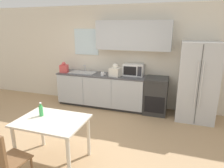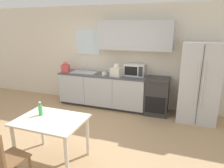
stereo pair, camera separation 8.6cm
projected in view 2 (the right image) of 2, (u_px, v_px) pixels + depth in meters
The scene contains 13 objects.
ground_plane at pixel (80, 140), 3.90m from camera, with size 12.00×12.00×0.00m, color tan.
wall_back at pixel (119, 53), 5.41m from camera, with size 12.00×0.38×2.70m.
kitchen_counter at pixel (103, 90), 5.52m from camera, with size 2.43×0.65×0.91m.
oven_range at pixel (157, 96), 5.04m from camera, with size 0.56×0.64×0.92m.
refrigerator at pixel (199, 82), 4.57m from camera, with size 0.84×0.78×1.83m.
kitchen_sink at pixel (84, 72), 5.58m from camera, with size 0.72×0.40×0.20m.
microwave at pixel (135, 70), 5.19m from camera, with size 0.52×0.33×0.31m.
coffee_mug at pixel (104, 74), 5.21m from camera, with size 0.13×0.09×0.10m.
grocery_bag_0 at pixel (116, 71), 5.13m from camera, with size 0.32×0.29×0.33m.
grocery_bag_1 at pixel (66, 68), 5.59m from camera, with size 0.24×0.22×0.30m.
dining_table at pixel (51, 126), 3.16m from camera, with size 1.06×0.77×0.75m.
dining_chair_near at pixel (2, 156), 2.56m from camera, with size 0.45×0.45×0.93m.
drink_bottle at pixel (40, 110), 3.25m from camera, with size 0.07×0.07×0.23m.
Camera 2 is at (1.74, -3.04, 2.14)m, focal length 32.00 mm.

